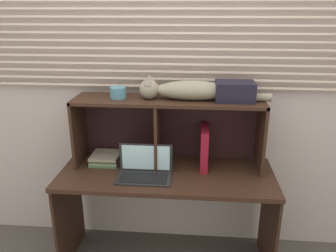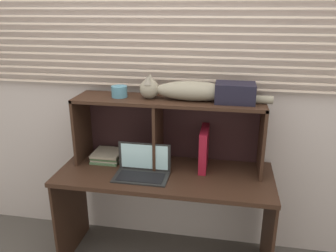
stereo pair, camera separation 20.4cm
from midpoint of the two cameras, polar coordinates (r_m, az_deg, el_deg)
name	(u,v)px [view 1 (the left image)]	position (r m, az deg, el deg)	size (l,w,h in m)	color
back_panel_with_blinds	(170,85)	(2.45, -1.99, 6.81)	(4.40, 0.08, 2.50)	#BFB3AF
desk	(166,190)	(2.39, -2.75, -10.80)	(1.45, 0.57, 0.73)	#341F15
hutch_shelf_unit	(167,119)	(2.35, -2.62, 1.10)	(1.28, 0.30, 0.48)	#341F15
cat	(187,90)	(2.24, 0.65, 5.98)	(0.87, 0.15, 0.16)	gray
laptop	(145,170)	(2.27, -6.52, -7.41)	(0.36, 0.20, 0.21)	black
binder_upright	(204,147)	(2.36, 3.62, -3.57)	(0.05, 0.26, 0.29)	maroon
book_stack	(106,158)	(2.52, -12.67, -5.28)	(0.20, 0.22, 0.06)	#486846
small_basket	(118,93)	(2.33, -10.86, 5.49)	(0.11, 0.11, 0.08)	teal
storage_box	(235,91)	(2.24, 8.59, 5.74)	(0.25, 0.18, 0.13)	black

